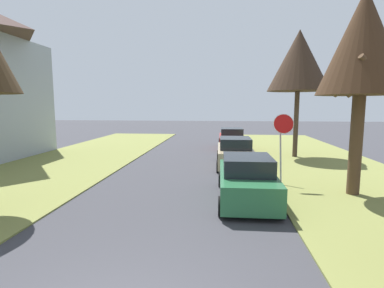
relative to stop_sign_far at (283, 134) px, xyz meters
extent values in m
cylinder|color=#9EA0A5|center=(0.00, 0.24, -1.00)|extent=(0.07, 0.59, 2.20)
cylinder|color=white|center=(0.00, -0.10, 0.41)|extent=(0.81, 0.20, 0.79)
cylinder|color=red|center=(0.00, -0.10, 0.41)|extent=(0.76, 0.21, 0.75)
cylinder|color=#4E3826|center=(2.38, -1.08, -0.30)|extent=(0.44, 0.44, 3.59)
cone|color=#3E2A1A|center=(2.38, -1.08, 3.32)|extent=(2.97, 2.97, 3.64)
cylinder|color=#4E3826|center=(2.24, -0.51, 2.08)|extent=(1.31, 0.50, 1.30)
cylinder|color=#4E3826|center=(2.63, -1.78, 2.10)|extent=(1.59, 0.73, 1.36)
cylinder|color=#4E3826|center=(2.84, -0.58, 2.00)|extent=(1.21, 1.15, 1.15)
cylinder|color=#45352A|center=(2.19, 7.04, -0.04)|extent=(0.29, 0.29, 4.10)
cone|color=#37281D|center=(2.19, 7.04, 3.85)|extent=(3.73, 3.73, 3.69)
cylinder|color=#45352A|center=(1.82, 7.00, 2.50)|extent=(0.23, 0.86, 1.07)
cylinder|color=#45352A|center=(2.69, 6.92, 2.36)|extent=(0.39, 1.11, 0.80)
cylinder|color=#45352A|center=(1.86, 7.05, 2.55)|extent=(0.15, 0.77, 1.14)
cube|color=#28663D|center=(-1.57, -1.99, -1.55)|extent=(1.86, 4.41, 0.85)
cube|color=black|center=(-1.57, -2.21, -0.85)|extent=(1.62, 2.04, 0.56)
cylinder|color=black|center=(-2.45, -0.35, -1.84)|extent=(0.20, 0.60, 0.60)
cylinder|color=black|center=(-0.71, -0.34, -1.84)|extent=(0.20, 0.60, 0.60)
cylinder|color=black|center=(-2.42, -3.65, -1.84)|extent=(0.20, 0.60, 0.60)
cylinder|color=black|center=(-0.68, -3.64, -1.84)|extent=(0.20, 0.60, 0.60)
cube|color=tan|center=(-1.73, 3.87, -1.55)|extent=(1.86, 4.41, 0.85)
cube|color=black|center=(-1.72, 3.65, -0.85)|extent=(1.62, 2.04, 0.56)
cylinder|color=black|center=(-2.61, 5.52, -1.84)|extent=(0.20, 0.60, 0.60)
cylinder|color=black|center=(-0.87, 5.53, -1.84)|extent=(0.20, 0.60, 0.60)
cylinder|color=black|center=(-2.58, 2.22, -1.84)|extent=(0.20, 0.60, 0.60)
cylinder|color=black|center=(-0.84, 2.23, -1.84)|extent=(0.20, 0.60, 0.60)
cube|color=red|center=(-1.69, 10.59, -1.55)|extent=(1.86, 4.41, 0.85)
cube|color=black|center=(-1.69, 10.37, -0.85)|extent=(1.62, 2.04, 0.56)
cylinder|color=black|center=(-2.58, 12.24, -1.84)|extent=(0.20, 0.60, 0.60)
cylinder|color=black|center=(-0.84, 12.25, -1.84)|extent=(0.20, 0.60, 0.60)
cylinder|color=black|center=(-2.55, 8.94, -1.84)|extent=(0.20, 0.60, 0.60)
cylinder|color=black|center=(-0.81, 8.95, -1.84)|extent=(0.20, 0.60, 0.60)
camera|label=1|loc=(-2.45, -12.35, 1.14)|focal=28.13mm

